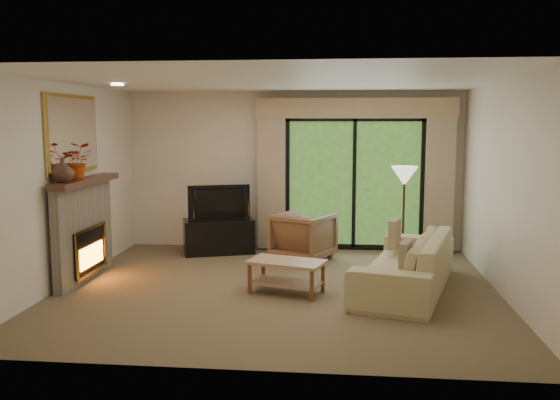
# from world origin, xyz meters

# --- Properties ---
(floor) EXTENTS (5.50, 5.50, 0.00)m
(floor) POSITION_xyz_m (0.00, 0.00, 0.00)
(floor) COLOR brown
(floor) RESTS_ON ground
(ceiling) EXTENTS (5.50, 5.50, 0.00)m
(ceiling) POSITION_xyz_m (0.00, 0.00, 2.60)
(ceiling) COLOR white
(ceiling) RESTS_ON ground
(wall_back) EXTENTS (5.00, 0.00, 5.00)m
(wall_back) POSITION_xyz_m (0.00, 2.50, 1.30)
(wall_back) COLOR beige
(wall_back) RESTS_ON ground
(wall_front) EXTENTS (5.00, 0.00, 5.00)m
(wall_front) POSITION_xyz_m (0.00, -2.50, 1.30)
(wall_front) COLOR beige
(wall_front) RESTS_ON ground
(wall_left) EXTENTS (0.00, 5.00, 5.00)m
(wall_left) POSITION_xyz_m (-2.75, 0.00, 1.30)
(wall_left) COLOR beige
(wall_left) RESTS_ON ground
(wall_right) EXTENTS (0.00, 5.00, 5.00)m
(wall_right) POSITION_xyz_m (2.75, 0.00, 1.30)
(wall_right) COLOR beige
(wall_right) RESTS_ON ground
(fireplace) EXTENTS (0.24, 1.70, 1.37)m
(fireplace) POSITION_xyz_m (-2.63, 0.20, 0.69)
(fireplace) COLOR slate
(fireplace) RESTS_ON floor
(mirror) EXTENTS (0.07, 1.45, 1.02)m
(mirror) POSITION_xyz_m (-2.71, 0.20, 1.95)
(mirror) COLOR gold
(mirror) RESTS_ON wall_left
(sliding_door) EXTENTS (2.26, 0.10, 2.16)m
(sliding_door) POSITION_xyz_m (1.00, 2.45, 1.10)
(sliding_door) COLOR black
(sliding_door) RESTS_ON floor
(curtain_left) EXTENTS (0.45, 0.18, 2.35)m
(curtain_left) POSITION_xyz_m (-0.35, 2.34, 1.20)
(curtain_left) COLOR tan
(curtain_left) RESTS_ON floor
(curtain_right) EXTENTS (0.45, 0.18, 2.35)m
(curtain_right) POSITION_xyz_m (2.35, 2.34, 1.20)
(curtain_right) COLOR tan
(curtain_right) RESTS_ON floor
(cornice) EXTENTS (3.20, 0.24, 0.32)m
(cornice) POSITION_xyz_m (1.00, 2.36, 2.32)
(cornice) COLOR tan
(cornice) RESTS_ON wall_back
(media_console) EXTENTS (1.21, 0.82, 0.55)m
(media_console) POSITION_xyz_m (-1.16, 1.95, 0.28)
(media_console) COLOR black
(media_console) RESTS_ON floor
(tv) EXTENTS (0.97, 0.43, 0.57)m
(tv) POSITION_xyz_m (-1.16, 1.95, 0.84)
(tv) COLOR black
(tv) RESTS_ON media_console
(armchair) EXTENTS (1.07, 1.08, 0.74)m
(armchair) POSITION_xyz_m (0.23, 1.60, 0.37)
(armchair) COLOR brown
(armchair) RESTS_ON floor
(sofa) EXTENTS (1.55, 2.57, 0.70)m
(sofa) POSITION_xyz_m (1.61, 0.13, 0.35)
(sofa) COLOR tan
(sofa) RESTS_ON floor
(pillow_near) EXTENTS (0.19, 0.37, 0.36)m
(pillow_near) POSITION_xyz_m (1.53, -0.56, 0.58)
(pillow_near) COLOR brown
(pillow_near) RESTS_ON sofa
(pillow_far) EXTENTS (0.21, 0.41, 0.40)m
(pillow_far) POSITION_xyz_m (1.53, 0.82, 0.59)
(pillow_far) COLOR brown
(pillow_far) RESTS_ON sofa
(coffee_table) EXTENTS (1.03, 0.75, 0.41)m
(coffee_table) POSITION_xyz_m (0.13, -0.18, 0.21)
(coffee_table) COLOR tan
(coffee_table) RESTS_ON floor
(floor_lamp) EXTENTS (0.43, 0.43, 1.46)m
(floor_lamp) POSITION_xyz_m (1.71, 1.48, 0.73)
(floor_lamp) COLOR beige
(floor_lamp) RESTS_ON floor
(vase) EXTENTS (0.32, 0.32, 0.30)m
(vase) POSITION_xyz_m (-2.61, -0.36, 1.52)
(vase) COLOR #4C2D23
(vase) RESTS_ON fireplace
(branches) EXTENTS (0.52, 0.48, 0.47)m
(branches) POSITION_xyz_m (-2.61, 0.04, 1.61)
(branches) COLOR #A3370B
(branches) RESTS_ON fireplace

